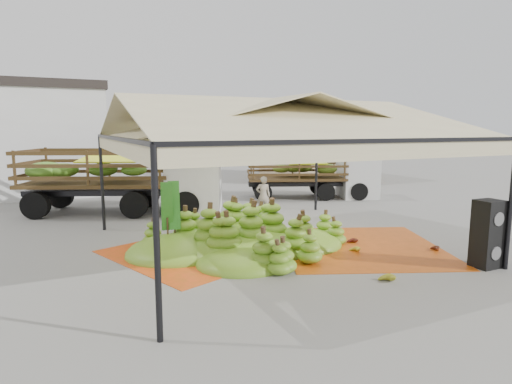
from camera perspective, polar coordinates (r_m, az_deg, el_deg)
name	(u,v)px	position (r m, az deg, el deg)	size (l,w,h in m)	color
ground	(272,246)	(11.90, 2.21, -7.24)	(90.00, 90.00, 0.00)	slate
canopy_tent	(273,125)	(11.46, 2.31, 8.86)	(8.10, 8.10, 4.00)	black
building_tan	(318,146)	(27.77, 8.31, 6.04)	(6.30, 5.30, 4.10)	tan
tarp_left	(202,250)	(11.58, -7.24, -7.72)	(4.20, 4.00, 0.01)	#EE4516
tarp_right	(361,246)	(12.21, 13.80, -7.04)	(4.20, 4.41, 0.01)	#C55012
banana_heap	(243,226)	(11.43, -1.72, -4.53)	(6.07, 4.99, 1.30)	#48811A
hand_yellow_a	(386,277)	(9.58, 16.97, -10.85)	(0.50, 0.41, 0.23)	gold
hand_yellow_b	(353,249)	(11.57, 12.85, -7.38)	(0.46, 0.37, 0.21)	gold
hand_red_a	(433,247)	(12.38, 22.47, -6.81)	(0.43, 0.35, 0.20)	#5A2D14
hand_red_b	(352,240)	(12.42, 12.68, -6.31)	(0.43, 0.35, 0.20)	#5E1B15
hand_green	(303,260)	(10.46, 6.28, -8.99)	(0.40, 0.33, 0.18)	#4A7819
hanging_bunches	(321,148)	(13.61, 8.60, 5.85)	(3.24, 0.24, 0.20)	#59831B
speaker_stack	(487,234)	(11.33, 28.46, -4.93)	(0.58, 0.51, 1.60)	black
banana_leaves	(173,247)	(11.99, -11.02, -7.27)	(0.96, 1.36, 3.70)	#24721E
vendor	(263,196)	(15.90, 0.97, -0.51)	(0.54, 0.35, 1.47)	gray
truck_left	(132,172)	(17.03, -16.20, 2.52)	(7.73, 5.14, 2.52)	#4D3A19
truck_right	(317,171)	(20.14, 8.13, 2.80)	(6.25, 4.06, 2.03)	#4A3318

